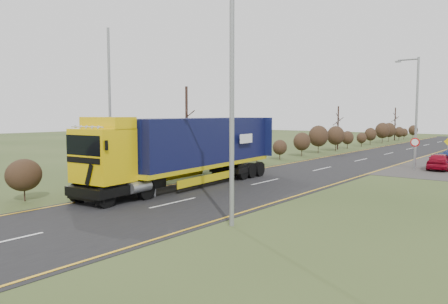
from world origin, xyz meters
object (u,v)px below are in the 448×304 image
object	(u,v)px
car_red_hatchback	(439,161)
streetlight_near	(229,88)
speed_sign	(415,147)
lorry	(188,147)

from	to	relation	value
car_red_hatchback	streetlight_near	xyz separation A→B (m)	(-2.59, -22.51, 4.45)
car_red_hatchback	speed_sign	xyz separation A→B (m)	(-1.47, -1.07, 1.04)
lorry	speed_sign	distance (m)	17.91
lorry	streetlight_near	bearing A→B (deg)	-42.88
car_red_hatchback	speed_sign	distance (m)	2.10
lorry	streetlight_near	distance (m)	9.43
lorry	streetlight_near	size ratio (longest dim) A/B	1.58
lorry	speed_sign	xyz separation A→B (m)	(8.21, 15.91, -0.60)
streetlight_near	lorry	bearing A→B (deg)	142.06
lorry	speed_sign	size ratio (longest dim) A/B	6.10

